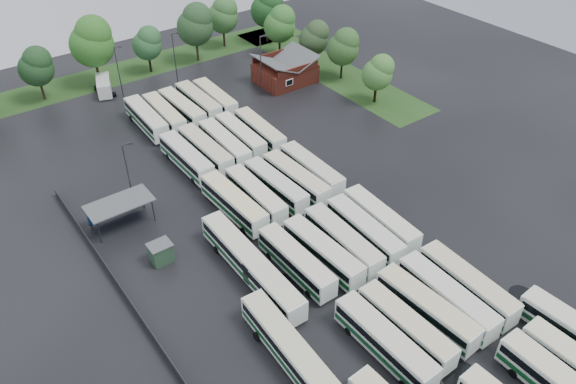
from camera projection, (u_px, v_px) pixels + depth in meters
ground at (334, 264)px, 66.50m from camera, size 160.00×160.00×0.00m
brick_building at (285, 72)px, 104.25m from camera, size 10.07×8.60×5.39m
wash_shed at (119, 205)px, 70.72m from camera, size 8.20×4.20×3.58m
utility_hut at (161, 253)px, 66.13m from camera, size 2.70×2.20×2.62m
grass_strip_north at (127, 71)px, 109.12m from camera, size 80.00×10.00×0.01m
grass_strip_east at (326, 68)px, 110.12m from camera, size 10.00×50.00×0.01m
west_fence at (130, 303)px, 60.76m from camera, size 0.10×50.00×1.20m
bus_r1c0 at (385, 342)px, 55.14m from camera, size 2.67×12.18×3.38m
bus_r1c1 at (406, 326)px, 56.77m from camera, size 2.64×11.68×3.24m
bus_r1c2 at (427, 309)px, 58.55m from camera, size 3.17×12.22×3.37m
bus_r1c3 at (447, 297)px, 59.84m from camera, size 2.93×12.38×3.43m
bus_r1c4 at (467, 284)px, 61.32m from camera, size 3.00×12.29×3.40m
bus_r2c0 at (296, 261)px, 64.23m from camera, size 2.57×11.86×3.30m
bus_r2c1 at (323, 252)px, 65.47m from camera, size 2.92×12.04×3.33m
bus_r2c2 at (343, 241)px, 66.95m from camera, size 2.99×12.30×3.40m
bus_r2c3 at (364, 230)px, 68.48m from camera, size 3.17×12.26×3.38m
bus_r2c4 at (380, 220)px, 70.13m from camera, size 3.17×12.18×3.36m
bus_r3c0 at (234, 203)px, 72.79m from camera, size 2.94×12.35×3.42m
bus_r3c1 at (256, 195)px, 74.29m from camera, size 2.77×11.85×3.28m
bus_r3c2 at (276, 186)px, 76.01m from camera, size 2.78×11.70×3.24m
bus_r3c3 at (296, 179)px, 77.18m from camera, size 2.90×12.10×3.35m
bus_r3c4 at (311, 170)px, 78.97m from camera, size 2.70×12.00×3.33m
bus_r4c0 at (186, 158)px, 81.37m from camera, size 2.66×12.16×3.38m
bus_r4c1 at (205, 150)px, 82.95m from camera, size 2.67×12.30×3.42m
bus_r4c2 at (224, 144)px, 84.35m from camera, size 3.01×12.21×3.37m
bus_r4c3 at (240, 136)px, 86.29m from camera, size 2.91×11.86×3.28m
bus_r4c4 at (260, 131)px, 87.47m from camera, size 3.05×11.89×3.28m
bus_r5c0 at (146, 118)px, 90.49m from camera, size 3.03×12.32×3.41m
bus_r5c1 at (164, 114)px, 91.64m from camera, size 3.02×12.10×3.34m
bus_r5c2 at (182, 109)px, 93.19m from camera, size 2.73×12.07×3.35m
bus_r5c3 at (198, 102)px, 95.10m from camera, size 2.69×12.03×3.34m
bus_r5c4 at (215, 98)px, 96.21m from camera, size 2.92×11.84×3.27m
artic_bus_west_b at (251, 265)px, 63.64m from camera, size 2.94×18.39×3.40m
artic_bus_west_c at (299, 361)px, 53.40m from camera, size 3.38×17.82×3.29m
minibus at (104, 85)px, 100.72m from camera, size 4.25×6.71×2.75m
tree_north_1 at (37, 66)px, 95.94m from camera, size 5.96×5.96×9.86m
tree_north_2 at (92, 41)px, 99.55m from camera, size 7.85×7.85×13.01m
tree_north_3 at (148, 43)px, 105.38m from camera, size 5.49×5.49×9.09m
tree_north_4 at (196, 24)px, 108.50m from camera, size 7.08×7.08×11.72m
tree_north_5 at (223, 15)px, 114.85m from camera, size 6.36×6.36×10.54m
tree_north_6 at (268, 8)px, 116.77m from camera, size 6.80×6.80×11.26m
tree_east_0 at (379, 72)px, 95.55m from camera, size 5.37×5.33×8.83m
tree_east_1 at (344, 46)px, 102.81m from camera, size 5.92×5.92×9.80m
tree_east_2 at (315, 37)px, 107.12m from camera, size 5.64×5.64×9.35m
tree_east_3 at (280, 24)px, 110.96m from camera, size 6.30×6.30×10.43m
tree_east_4 at (274, 18)px, 117.76m from camera, size 4.87×4.85×8.03m
lamp_post_ne at (261, 62)px, 97.39m from camera, size 1.68×0.33×10.93m
lamp_post_nw at (129, 172)px, 71.88m from camera, size 1.50×0.29×9.74m
lamp_post_back_w at (119, 69)px, 97.07m from camera, size 1.45×0.28×9.43m
lamp_post_back_e at (175, 56)px, 100.90m from camera, size 1.52×0.30×9.88m
puddle_0 at (462, 378)px, 54.02m from camera, size 3.94×3.94×0.01m
puddle_1 at (551, 367)px, 54.96m from camera, size 4.30×4.30×0.01m
puddle_2 at (278, 291)px, 62.97m from camera, size 5.81×5.81×0.01m
puddle_3 at (372, 267)px, 66.00m from camera, size 2.84×2.84×0.01m
puddle_4 at (521, 294)px, 62.67m from camera, size 2.71×2.71×0.01m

